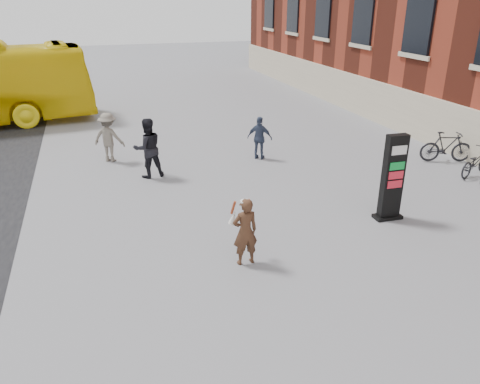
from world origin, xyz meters
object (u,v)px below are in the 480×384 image
object	(u,v)px
pedestrian_a	(148,148)
pedestrian_c	(260,138)
pedestrian_b	(109,137)
bike_7	(446,147)
woman	(245,231)
info_pylon	(393,178)
bike_6	(476,162)

from	to	relation	value
pedestrian_a	pedestrian_c	distance (m)	4.02
pedestrian_b	bike_7	distance (m)	11.70
pedestrian_a	bike_7	world-z (taller)	pedestrian_a
pedestrian_b	pedestrian_c	xyz separation A→B (m)	(5.06, -1.36, -0.10)
pedestrian_b	bike_7	world-z (taller)	pedestrian_b
woman	bike_7	world-z (taller)	woman
woman	bike_7	bearing A→B (deg)	-157.44
pedestrian_a	bike_7	bearing A→B (deg)	161.41
woman	pedestrian_a	bearing A→B (deg)	-81.18
info_pylon	bike_7	size ratio (longest dim) A/B	1.27
info_pylon	pedestrian_c	distance (m)	5.78
woman	pedestrian_b	world-z (taller)	pedestrian_b
pedestrian_b	bike_7	bearing A→B (deg)	-168.21
info_pylon	bike_6	xyz separation A→B (m)	(4.51, 1.89, -0.69)
pedestrian_a	bike_6	bearing A→B (deg)	153.91
woman	bike_7	size ratio (longest dim) A/B	0.86
pedestrian_c	bike_7	world-z (taller)	pedestrian_c
info_pylon	bike_6	size ratio (longest dim) A/B	1.36
woman	pedestrian_a	size ratio (longest dim) A/B	0.80
bike_7	bike_6	bearing A→B (deg)	-160.85
info_pylon	bike_6	bearing A→B (deg)	24.94
woman	pedestrian_b	size ratio (longest dim) A/B	0.90
info_pylon	pedestrian_a	world-z (taller)	info_pylon
bike_7	pedestrian_a	bearing A→B (deg)	99.68
bike_7	pedestrian_c	bearing A→B (deg)	88.58
bike_6	bike_7	bearing A→B (deg)	-20.79
pedestrian_c	pedestrian_b	bearing A→B (deg)	19.65
info_pylon	woman	bearing A→B (deg)	-165.18
pedestrian_c	bike_7	size ratio (longest dim) A/B	0.85
bike_6	bike_7	world-z (taller)	bike_7
bike_6	bike_7	xyz separation A→B (m)	(0.00, 1.39, 0.10)
bike_6	pedestrian_c	bearing A→B (deg)	38.07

